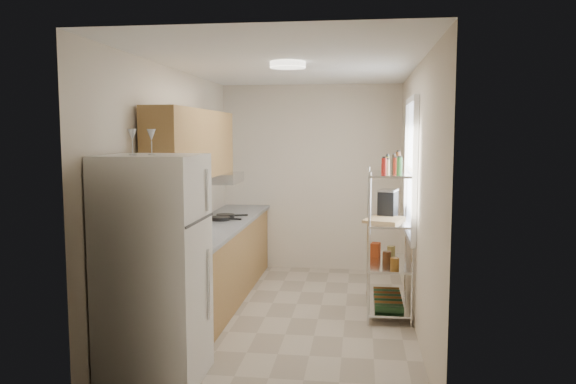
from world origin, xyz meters
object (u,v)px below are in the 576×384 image
object	(u,v)px
refrigerator	(154,269)
rice_cooker	(201,221)
frying_pan_large	(220,219)
cutting_board	(384,220)
espresso_machine	(388,203)

from	to	relation	value
refrigerator	rice_cooker	bearing A→B (deg)	94.16
rice_cooker	frying_pan_large	xyz separation A→B (m)	(0.05, 0.65, -0.07)
refrigerator	rice_cooker	size ratio (longest dim) A/B	7.57
rice_cooker	frying_pan_large	world-z (taller)	rice_cooker
refrigerator	cutting_board	size ratio (longest dim) A/B	3.92
rice_cooker	frying_pan_large	distance (m)	0.66
cutting_board	rice_cooker	bearing A→B (deg)	-176.55
rice_cooker	cutting_board	bearing A→B (deg)	3.45
refrigerator	frying_pan_large	distance (m)	2.34
cutting_board	espresso_machine	distance (m)	0.31
frying_pan_large	espresso_machine	xyz separation A→B (m)	(1.94, -0.26, 0.25)
frying_pan_large	cutting_board	distance (m)	1.97
refrigerator	cutting_board	xyz separation A→B (m)	(1.82, 1.80, 0.14)
frying_pan_large	refrigerator	bearing A→B (deg)	-75.45
cutting_board	refrigerator	bearing A→B (deg)	-135.29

